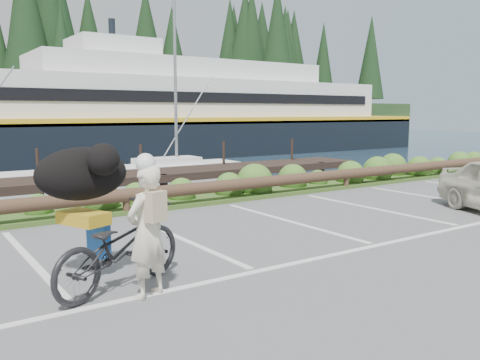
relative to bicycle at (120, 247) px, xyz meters
The scene contains 6 objects.
ground 1.99m from the bicycle, ahead, with size 72.00×72.00×0.00m, color #565659.
vegetation_strip 5.63m from the bicycle, 70.16° to the left, with size 34.00×1.60×0.10m, color #3D5B21.
log_rail 4.99m from the bicycle, 67.42° to the left, with size 32.00×0.30×0.60m, color #443021, non-canonical shape.
bicycle is the anchor object (origin of this frame).
cyclist 0.57m from the bicycle, 67.52° to the right, with size 0.61×0.40×1.67m, color beige.
dog 1.15m from the bicycle, 112.48° to the left, with size 1.25×0.61×0.72m, color black.
Camera 1 is at (-4.22, -6.18, 2.31)m, focal length 38.00 mm.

